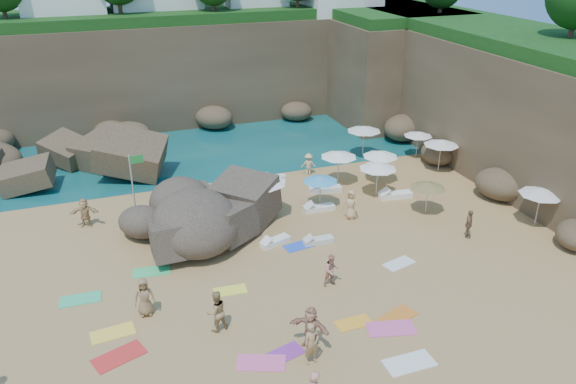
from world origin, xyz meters
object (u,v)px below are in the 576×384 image
object	(u,v)px
flag_pole	(134,179)
person_stand_3	(469,224)
person_stand_1	(216,311)
parasol_0	(263,180)
parasol_2	(339,154)
person_stand_2	(308,164)
person_stand_4	(351,205)
rock_outcrop	(209,227)
person_stand_5	(85,213)
parasol_1	(364,129)
lounger_0	(319,208)

from	to	relation	value
flag_pole	person_stand_3	size ratio (longest dim) A/B	2.48
person_stand_1	parasol_0	bearing A→B (deg)	-132.12
parasol_2	person_stand_1	size ratio (longest dim) A/B	1.28
person_stand_2	person_stand_4	xyz separation A→B (m)	(-0.09, -6.55, 0.13)
rock_outcrop	parasol_0	bearing A→B (deg)	2.86
flag_pole	person_stand_3	bearing A→B (deg)	-26.19
parasol_0	person_stand_5	distance (m)	9.65
parasol_1	person_stand_5	xyz separation A→B (m)	(-18.67, -4.30, -1.25)
parasol_0	lounger_0	world-z (taller)	parasol_0
rock_outcrop	parasol_2	distance (m)	9.57
parasol_1	person_stand_3	bearing A→B (deg)	-90.54
lounger_0	person_stand_3	bearing A→B (deg)	-39.02
person_stand_5	lounger_0	bearing A→B (deg)	0.71
person_stand_1	person_stand_4	world-z (taller)	person_stand_1
person_stand_2	person_stand_5	size ratio (longest dim) A/B	0.89
flag_pole	person_stand_2	distance (m)	11.59
person_stand_4	person_stand_5	bearing A→B (deg)	-147.86
rock_outcrop	person_stand_2	distance (m)	9.16
rock_outcrop	person_stand_3	bearing A→B (deg)	-24.40
person_stand_3	person_stand_5	world-z (taller)	person_stand_5
rock_outcrop	person_stand_5	world-z (taller)	person_stand_5
lounger_0	person_stand_5	distance (m)	12.78
lounger_0	person_stand_2	xyz separation A→B (m)	(1.34, 5.04, 0.58)
rock_outcrop	parasol_1	size ratio (longest dim) A/B	3.10
flag_pole	parasol_0	xyz separation A→B (m)	(6.55, -2.00, -0.19)
person_stand_1	person_stand_3	size ratio (longest dim) A/B	1.14
parasol_0	lounger_0	size ratio (longest dim) A/B	1.47
rock_outcrop	parasol_0	xyz separation A→B (m)	(3.12, 0.16, 2.27)
flag_pole	person_stand_4	distance (m)	11.78
flag_pole	person_stand_2	world-z (taller)	flag_pole
parasol_1	lounger_0	distance (m)	9.35
person_stand_4	parasol_2	bearing A→B (deg)	122.48
parasol_0	lounger_0	distance (m)	3.88
parasol_1	person_stand_2	xyz separation A→B (m)	(-4.81, -1.75, -1.33)
parasol_0	person_stand_1	world-z (taller)	parasol_0
person_stand_2	person_stand_1	bearing A→B (deg)	75.99
person_stand_1	flag_pole	bearing A→B (deg)	-93.90
person_stand_1	parasol_1	bearing A→B (deg)	-146.68
parasol_0	parasol_2	world-z (taller)	parasol_0
parasol_2	person_stand_3	size ratio (longest dim) A/B	1.46
rock_outcrop	parasol_1	distance (m)	14.31
flag_pole	person_stand_1	distance (m)	10.98
flag_pole	person_stand_5	size ratio (longest dim) A/B	2.37
rock_outcrop	flag_pole	world-z (taller)	flag_pole
person_stand_2	person_stand_3	size ratio (longest dim) A/B	0.93
parasol_0	person_stand_3	world-z (taller)	parasol_0
rock_outcrop	person_stand_3	world-z (taller)	person_stand_3
parasol_2	lounger_0	bearing A→B (deg)	-129.69
parasol_1	person_stand_1	world-z (taller)	parasol_1
parasol_0	person_stand_2	distance (m)	6.78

